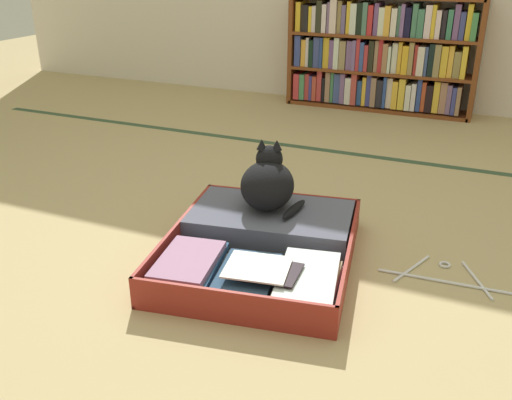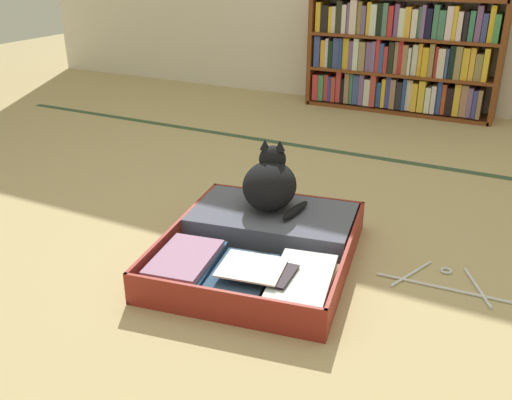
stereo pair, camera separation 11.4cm
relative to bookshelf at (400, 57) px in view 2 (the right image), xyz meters
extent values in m
plane|color=tan|center=(0.05, -2.27, -0.37)|extent=(10.00, 10.00, 0.00)
cube|color=#344C33|center=(0.05, -1.01, -0.37)|extent=(4.80, 0.05, 0.00)
cube|color=brown|center=(-0.61, 0.00, 0.01)|extent=(0.03, 0.23, 0.76)
cube|color=brown|center=(0.63, 0.00, 0.01)|extent=(0.03, 0.23, 0.76)
cube|color=brown|center=(0.01, 0.00, -0.36)|extent=(1.24, 0.23, 0.02)
cube|color=brown|center=(0.01, 0.00, -0.11)|extent=(1.21, 0.23, 0.02)
cube|color=#C3383E|center=(-0.56, -0.01, -0.25)|extent=(0.04, 0.19, 0.18)
cube|color=#44875A|center=(-0.52, 0.00, -0.25)|extent=(0.04, 0.19, 0.18)
cube|color=#B13839|center=(-0.48, 0.01, -0.25)|extent=(0.03, 0.19, 0.19)
cube|color=#393C96|center=(-0.46, 0.01, -0.25)|extent=(0.02, 0.19, 0.17)
cube|color=#B24334|center=(-0.43, 0.00, -0.25)|extent=(0.03, 0.19, 0.17)
cube|color=#BF3B3F|center=(-0.39, 0.01, -0.23)|extent=(0.03, 0.19, 0.22)
cube|color=black|center=(-0.36, 0.00, -0.26)|extent=(0.02, 0.19, 0.17)
cube|color=#98715C|center=(-0.33, 0.00, -0.23)|extent=(0.03, 0.19, 0.21)
cube|color=#3D7550|center=(-0.30, 0.01, -0.23)|extent=(0.02, 0.19, 0.21)
cube|color=#3E5091|center=(-0.26, 0.01, -0.24)|extent=(0.04, 0.19, 0.20)
cube|color=slate|center=(-0.22, 0.00, -0.23)|extent=(0.03, 0.19, 0.21)
cube|color=silver|center=(-0.18, 0.00, -0.25)|extent=(0.04, 0.19, 0.18)
cube|color=#B3423D|center=(-0.14, -0.01, -0.23)|extent=(0.04, 0.19, 0.22)
cube|color=#274A8A|center=(-0.10, 0.01, -0.25)|extent=(0.03, 0.19, 0.17)
cube|color=gold|center=(-0.07, 0.00, -0.24)|extent=(0.03, 0.19, 0.20)
cube|color=#383C8F|center=(-0.04, 0.01, -0.23)|extent=(0.03, 0.19, 0.22)
cube|color=#906F59|center=(0.00, -0.01, -0.24)|extent=(0.04, 0.19, 0.20)
cube|color=#24222A|center=(0.04, 0.00, -0.25)|extent=(0.04, 0.19, 0.19)
cube|color=#2B4690|center=(0.07, -0.01, -0.23)|extent=(0.02, 0.19, 0.21)
cube|color=beige|center=(0.10, 0.01, -0.24)|extent=(0.04, 0.19, 0.20)
cube|color=gold|center=(0.14, -0.01, -0.25)|extent=(0.04, 0.19, 0.19)
cube|color=gold|center=(0.19, 0.00, -0.23)|extent=(0.04, 0.19, 0.21)
cube|color=silver|center=(0.23, -0.01, -0.25)|extent=(0.03, 0.19, 0.17)
cube|color=silver|center=(0.27, -0.01, -0.25)|extent=(0.03, 0.19, 0.18)
cube|color=#2E4591|center=(0.30, 0.00, -0.23)|extent=(0.03, 0.19, 0.22)
cube|color=#B14426|center=(0.33, 0.01, -0.24)|extent=(0.03, 0.19, 0.20)
cube|color=black|center=(0.37, 0.00, -0.25)|extent=(0.04, 0.19, 0.18)
cube|color=gold|center=(0.41, 0.00, -0.23)|extent=(0.04, 0.19, 0.21)
cube|color=#A3745E|center=(0.46, 0.00, -0.24)|extent=(0.04, 0.19, 0.21)
cube|color=slate|center=(0.50, 0.00, -0.24)|extent=(0.03, 0.19, 0.19)
cube|color=#3C418E|center=(0.53, 0.00, -0.25)|extent=(0.03, 0.19, 0.18)
cube|color=#957255|center=(0.55, -0.01, -0.25)|extent=(0.03, 0.19, 0.19)
cube|color=brown|center=(0.01, 0.00, 0.13)|extent=(1.21, 0.23, 0.02)
cube|color=#394896|center=(-0.56, 0.00, 0.00)|extent=(0.04, 0.19, 0.21)
cube|color=gold|center=(-0.52, 0.01, -0.01)|extent=(0.03, 0.19, 0.18)
cube|color=silver|center=(-0.49, 0.00, 0.00)|extent=(0.02, 0.19, 0.20)
cube|color=black|center=(-0.46, 0.00, -0.01)|extent=(0.03, 0.19, 0.18)
cube|color=#3C4786|center=(-0.42, 0.00, 0.00)|extent=(0.04, 0.19, 0.21)
cube|color=navy|center=(-0.39, -0.01, 0.00)|extent=(0.02, 0.19, 0.21)
cube|color=gold|center=(-0.35, 0.01, 0.00)|extent=(0.04, 0.19, 0.21)
cube|color=#71508B|center=(-0.31, 0.00, 0.00)|extent=(0.03, 0.19, 0.19)
cube|color=silver|center=(-0.28, 0.00, 0.01)|extent=(0.04, 0.19, 0.21)
cube|color=#978158|center=(-0.24, 0.00, 0.00)|extent=(0.04, 0.19, 0.19)
cube|color=slate|center=(-0.19, 0.00, 0.00)|extent=(0.04, 0.19, 0.19)
cube|color=slate|center=(-0.16, -0.01, 0.00)|extent=(0.02, 0.19, 0.20)
cube|color=#BB3238|center=(-0.13, -0.01, 0.01)|extent=(0.02, 0.19, 0.22)
cube|color=#334E94|center=(-0.10, 0.00, 0.00)|extent=(0.03, 0.19, 0.19)
cube|color=#B03238|center=(-0.07, -0.01, -0.01)|extent=(0.03, 0.19, 0.17)
cube|color=#292A1D|center=(-0.04, 0.00, 0.00)|extent=(0.04, 0.19, 0.20)
cube|color=#9C775B|center=(-0.01, 0.01, 0.00)|extent=(0.02, 0.19, 0.21)
cube|color=red|center=(0.02, 0.01, 0.01)|extent=(0.03, 0.19, 0.22)
cube|color=#9E704E|center=(0.06, -0.01, 0.00)|extent=(0.03, 0.19, 0.19)
cube|color=silver|center=(0.08, -0.01, -0.01)|extent=(0.02, 0.19, 0.17)
cube|color=silver|center=(0.12, 0.01, 0.00)|extent=(0.04, 0.19, 0.20)
cube|color=gold|center=(0.15, 0.00, 0.00)|extent=(0.02, 0.19, 0.21)
cube|color=gold|center=(0.19, -0.01, -0.01)|extent=(0.04, 0.19, 0.19)
cube|color=#9A7F4D|center=(0.22, 0.00, 0.00)|extent=(0.03, 0.19, 0.21)
cube|color=#B83430|center=(0.25, 0.01, 0.00)|extent=(0.02, 0.19, 0.19)
cube|color=beige|center=(0.29, -0.01, -0.01)|extent=(0.04, 0.19, 0.19)
cube|color=#3F528B|center=(0.32, 0.00, -0.01)|extent=(0.02, 0.19, 0.19)
cube|color=black|center=(0.35, -0.01, 0.00)|extent=(0.03, 0.19, 0.21)
cube|color=#917E51|center=(0.39, -0.01, 0.00)|extent=(0.04, 0.19, 0.21)
cube|color=gold|center=(0.43, 0.00, 0.00)|extent=(0.04, 0.19, 0.20)
cube|color=gold|center=(0.47, 0.01, 0.00)|extent=(0.03, 0.19, 0.20)
cube|color=olive|center=(0.51, 0.01, -0.02)|extent=(0.04, 0.19, 0.17)
cube|color=yellow|center=(0.56, 0.00, 0.00)|extent=(0.03, 0.19, 0.20)
cube|color=gold|center=(-0.56, 0.00, 0.23)|extent=(0.03, 0.19, 0.19)
cube|color=black|center=(-0.54, 0.01, 0.23)|extent=(0.02, 0.19, 0.18)
cube|color=black|center=(-0.51, 0.00, 0.23)|extent=(0.03, 0.19, 0.18)
cube|color=yellow|center=(-0.48, 0.00, 0.22)|extent=(0.02, 0.19, 0.17)
cube|color=silver|center=(-0.45, 0.00, 0.22)|extent=(0.03, 0.19, 0.17)
cube|color=#2A2B1C|center=(-0.41, -0.01, 0.24)|extent=(0.04, 0.19, 0.21)
cube|color=silver|center=(-0.38, 0.00, 0.23)|extent=(0.03, 0.19, 0.19)
cube|color=slate|center=(-0.35, 0.00, 0.24)|extent=(0.02, 0.19, 0.20)
cube|color=beige|center=(-0.31, -0.01, 0.25)|extent=(0.04, 0.19, 0.22)
cube|color=olive|center=(-0.27, 0.01, 0.24)|extent=(0.03, 0.19, 0.21)
cube|color=slate|center=(-0.24, 0.00, 0.23)|extent=(0.03, 0.19, 0.18)
cube|color=yellow|center=(-0.21, 0.01, 0.24)|extent=(0.03, 0.19, 0.21)
cube|color=silver|center=(-0.18, -0.01, 0.24)|extent=(0.04, 0.19, 0.20)
cube|color=black|center=(-0.13, 0.00, 0.24)|extent=(0.04, 0.19, 0.20)
cube|color=#4A7364|center=(-0.10, -0.01, 0.24)|extent=(0.03, 0.19, 0.21)
cube|color=red|center=(-0.06, 0.00, 0.23)|extent=(0.03, 0.19, 0.19)
cube|color=#704D88|center=(-0.03, 0.01, 0.24)|extent=(0.03, 0.19, 0.20)
cube|color=silver|center=(0.01, 0.00, 0.23)|extent=(0.04, 0.19, 0.18)
cube|color=gold|center=(0.05, 0.00, 0.23)|extent=(0.04, 0.19, 0.19)
cube|color=silver|center=(0.09, 0.00, 0.23)|extent=(0.04, 0.19, 0.18)
cube|color=#4A7862|center=(0.12, 0.01, 0.23)|extent=(0.02, 0.19, 0.19)
cube|color=slate|center=(0.15, 0.00, 0.24)|extent=(0.02, 0.19, 0.20)
cube|color=black|center=(0.18, 0.00, 0.23)|extent=(0.04, 0.19, 0.18)
cube|color=#43785E|center=(0.22, 0.00, 0.24)|extent=(0.03, 0.19, 0.21)
cube|color=#3E765D|center=(0.26, 0.00, 0.23)|extent=(0.04, 0.19, 0.18)
cube|color=silver|center=(0.30, 0.00, 0.24)|extent=(0.04, 0.19, 0.20)
cube|color=yellow|center=(0.34, 0.00, 0.24)|extent=(0.02, 0.19, 0.21)
cube|color=silver|center=(0.37, 0.00, 0.22)|extent=(0.03, 0.19, 0.17)
cube|color=black|center=(0.40, 0.01, 0.22)|extent=(0.03, 0.19, 0.17)
cube|color=#38775B|center=(0.44, 0.00, 0.23)|extent=(0.03, 0.19, 0.18)
cube|color=#724F83|center=(0.48, 0.01, 0.24)|extent=(0.03, 0.19, 0.21)
cube|color=#3C4384|center=(0.51, 0.00, 0.22)|extent=(0.03, 0.19, 0.17)
cube|color=gold|center=(0.55, 0.01, 0.25)|extent=(0.03, 0.19, 0.22)
cube|color=#42854D|center=(0.58, -0.01, 0.22)|extent=(0.03, 0.19, 0.17)
cube|color=maroon|center=(0.11, -2.48, -0.37)|extent=(0.69, 0.48, 0.01)
cube|color=maroon|center=(0.14, -2.66, -0.32)|extent=(0.64, 0.11, 0.11)
cube|color=maroon|center=(-0.20, -2.53, -0.32)|extent=(0.07, 0.38, 0.11)
cube|color=maroon|center=(0.42, -2.42, -0.32)|extent=(0.07, 0.38, 0.11)
cube|color=#465252|center=(0.11, -2.48, -0.36)|extent=(0.67, 0.46, 0.01)
cube|color=maroon|center=(0.05, -2.09, -0.37)|extent=(0.69, 0.48, 0.01)
cube|color=maroon|center=(0.02, -1.91, -0.32)|extent=(0.64, 0.11, 0.11)
cube|color=maroon|center=(-0.26, -2.14, -0.32)|extent=(0.07, 0.38, 0.11)
cube|color=maroon|center=(0.36, -2.04, -0.32)|extent=(0.07, 0.38, 0.11)
cube|color=#465252|center=(0.05, -2.09, -0.36)|extent=(0.67, 0.46, 0.01)
cylinder|color=black|center=(0.08, -2.28, -0.35)|extent=(0.62, 0.11, 0.02)
cube|color=#B9AE87|center=(-0.08, -2.50, -0.34)|extent=(0.22, 0.33, 0.02)
cube|color=#315265|center=(-0.09, -2.50, -0.33)|extent=(0.23, 0.33, 0.01)
cube|color=navy|center=(-0.08, -2.50, -0.31)|extent=(0.24, 0.35, 0.02)
cube|color=#A07195|center=(-0.08, -2.51, -0.28)|extent=(0.23, 0.31, 0.02)
cube|color=#95729B|center=(0.11, -2.48, -0.35)|extent=(0.24, 0.33, 0.02)
cube|color=#384668|center=(0.11, -2.47, -0.33)|extent=(0.24, 0.35, 0.02)
cube|color=navy|center=(0.12, -2.48, -0.31)|extent=(0.23, 0.31, 0.02)
cube|color=#B4A28C|center=(0.31, -2.44, -0.35)|extent=(0.23, 0.35, 0.01)
cube|color=gray|center=(0.31, -2.44, -0.33)|extent=(0.22, 0.31, 0.02)
cube|color=tan|center=(0.31, -2.44, -0.31)|extent=(0.22, 0.31, 0.02)
cube|color=silver|center=(0.31, -2.44, -0.29)|extent=(0.24, 0.35, 0.02)
cube|color=white|center=(0.16, -2.49, -0.27)|extent=(0.23, 0.21, 0.01)
cube|color=black|center=(0.20, -2.48, -0.27)|extent=(0.19, 0.16, 0.01)
cube|color=#525567|center=(0.05, -2.09, -0.31)|extent=(0.66, 0.45, 0.10)
torus|color=white|center=(0.02, -2.10, -0.26)|extent=(0.13, 0.13, 0.01)
cylinder|color=black|center=(-0.15, -1.95, -0.32)|extent=(0.02, 0.02, 0.10)
cylinder|color=black|center=(0.20, -1.89, -0.32)|extent=(0.02, 0.02, 0.10)
cube|color=#2B8C48|center=(0.00, -2.67, -0.32)|extent=(0.04, 0.01, 0.02)
cube|color=#E93C2C|center=(0.01, -2.67, -0.34)|extent=(0.04, 0.01, 0.03)
ellipsoid|color=black|center=(0.02, -2.07, -0.17)|extent=(0.26, 0.29, 0.18)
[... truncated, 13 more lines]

